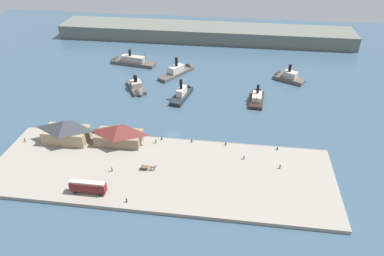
{
  "coord_description": "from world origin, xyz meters",
  "views": [
    {
      "loc": [
        22.18,
        -109.4,
        74.76
      ],
      "look_at": [
        6.83,
        2.95,
        2.0
      ],
      "focal_mm": 33.61,
      "sensor_mm": 36.0,
      "label": 1
    }
  ],
  "objects_px": {
    "ferry_mid_harbor": "(183,93)",
    "ferry_outer_harbor": "(257,97)",
    "ferry_shed_customs_shed": "(66,131)",
    "pedestrian_at_waters_edge": "(280,167)",
    "ferry_near_quay": "(137,88)",
    "pedestrian_walking_west": "(112,169)",
    "ferry_approaching_west": "(129,61)",
    "mooring_post_center_west": "(192,141)",
    "street_tram": "(88,186)",
    "ferry_shed_central_terminal": "(118,134)",
    "ferry_departing_north": "(286,77)",
    "pedestrian_near_cart": "(244,157)",
    "mooring_post_west": "(162,139)",
    "mooring_post_east": "(277,149)",
    "ferry_moored_west": "(180,71)",
    "pedestrian_near_west_shed": "(127,200)",
    "mooring_post_center_east": "(226,144)",
    "horse_cart": "(148,167)",
    "pedestrian_walking_east": "(156,141)",
    "pedestrian_near_east_shed": "(25,140)"
  },
  "relations": [
    {
      "from": "ferry_departing_north",
      "to": "pedestrian_walking_west",
      "type": "bearing_deg",
      "value": -127.23
    },
    {
      "from": "mooring_post_east",
      "to": "ferry_outer_harbor",
      "type": "xyz_separation_m",
      "value": [
        -6.31,
        38.67,
        -0.41
      ]
    },
    {
      "from": "pedestrian_near_cart",
      "to": "mooring_post_west",
      "type": "relative_size",
      "value": 1.69
    },
    {
      "from": "ferry_mid_harbor",
      "to": "horse_cart",
      "type": "bearing_deg",
      "value": -93.08
    },
    {
      "from": "mooring_post_center_west",
      "to": "pedestrian_near_cart",
      "type": "bearing_deg",
      "value": -22.25
    },
    {
      "from": "ferry_near_quay",
      "to": "pedestrian_walking_west",
      "type": "bearing_deg",
      "value": -82.58
    },
    {
      "from": "horse_cart",
      "to": "ferry_approaching_west",
      "type": "height_order",
      "value": "ferry_approaching_west"
    },
    {
      "from": "mooring_post_center_west",
      "to": "horse_cart",
      "type": "bearing_deg",
      "value": -124.35
    },
    {
      "from": "pedestrian_walking_east",
      "to": "ferry_mid_harbor",
      "type": "height_order",
      "value": "ferry_mid_harbor"
    },
    {
      "from": "pedestrian_near_cart",
      "to": "ferry_outer_harbor",
      "type": "bearing_deg",
      "value": 83.64
    },
    {
      "from": "mooring_post_center_east",
      "to": "ferry_outer_harbor",
      "type": "distance_m",
      "value": 40.06
    },
    {
      "from": "pedestrian_walking_west",
      "to": "mooring_post_east",
      "type": "distance_m",
      "value": 56.28
    },
    {
      "from": "street_tram",
      "to": "mooring_post_center_west",
      "type": "relative_size",
      "value": 12.0
    },
    {
      "from": "street_tram",
      "to": "pedestrian_near_cart",
      "type": "height_order",
      "value": "street_tram"
    },
    {
      "from": "ferry_moored_west",
      "to": "ferry_mid_harbor",
      "type": "relative_size",
      "value": 1.16
    },
    {
      "from": "horse_cart",
      "to": "pedestrian_near_east_shed",
      "type": "distance_m",
      "value": 48.18
    },
    {
      "from": "pedestrian_at_waters_edge",
      "to": "mooring_post_center_west",
      "type": "bearing_deg",
      "value": 160.0
    },
    {
      "from": "horse_cart",
      "to": "ferry_approaching_west",
      "type": "bearing_deg",
      "value": 110.02
    },
    {
      "from": "mooring_post_center_west",
      "to": "street_tram",
      "type": "bearing_deg",
      "value": -131.51
    },
    {
      "from": "ferry_outer_harbor",
      "to": "ferry_near_quay",
      "type": "bearing_deg",
      "value": 179.06
    },
    {
      "from": "ferry_near_quay",
      "to": "ferry_departing_north",
      "type": "bearing_deg",
      "value": 17.51
    },
    {
      "from": "ferry_shed_central_terminal",
      "to": "ferry_departing_north",
      "type": "distance_m",
      "value": 90.49
    },
    {
      "from": "ferry_moored_west",
      "to": "mooring_post_center_west",
      "type": "bearing_deg",
      "value": -76.75
    },
    {
      "from": "ferry_shed_customs_shed",
      "to": "ferry_outer_harbor",
      "type": "relative_size",
      "value": 0.92
    },
    {
      "from": "ferry_mid_harbor",
      "to": "ferry_shed_customs_shed",
      "type": "bearing_deg",
      "value": -130.26
    },
    {
      "from": "ferry_shed_central_terminal",
      "to": "ferry_near_quay",
      "type": "height_order",
      "value": "ferry_shed_central_terminal"
    },
    {
      "from": "mooring_post_center_east",
      "to": "horse_cart",
      "type": "bearing_deg",
      "value": -144.65
    },
    {
      "from": "mooring_post_east",
      "to": "ferry_near_quay",
      "type": "distance_m",
      "value": 72.38
    },
    {
      "from": "ferry_mid_harbor",
      "to": "ferry_outer_harbor",
      "type": "height_order",
      "value": "ferry_mid_harbor"
    },
    {
      "from": "street_tram",
      "to": "mooring_post_west",
      "type": "distance_m",
      "value": 33.94
    },
    {
      "from": "mooring_post_center_east",
      "to": "ferry_departing_north",
      "type": "xyz_separation_m",
      "value": [
        25.82,
        60.88,
        -0.14
      ]
    },
    {
      "from": "street_tram",
      "to": "ferry_mid_harbor",
      "type": "bearing_deg",
      "value": 75.17
    },
    {
      "from": "pedestrian_near_cart",
      "to": "ferry_approaching_west",
      "type": "xyz_separation_m",
      "value": [
        -61.95,
        76.86,
        -0.29
      ]
    },
    {
      "from": "ferry_approaching_west",
      "to": "mooring_post_center_west",
      "type": "bearing_deg",
      "value": -57.95
    },
    {
      "from": "mooring_post_west",
      "to": "ferry_approaching_west",
      "type": "height_order",
      "value": "ferry_approaching_west"
    },
    {
      "from": "ferry_shed_central_terminal",
      "to": "ferry_near_quay",
      "type": "relative_size",
      "value": 0.94
    },
    {
      "from": "pedestrian_walking_west",
      "to": "ferry_moored_west",
      "type": "xyz_separation_m",
      "value": [
        8.6,
        80.57,
        -0.49
      ]
    },
    {
      "from": "ferry_departing_north",
      "to": "pedestrian_at_waters_edge",
      "type": "bearing_deg",
      "value": -96.2
    },
    {
      "from": "street_tram",
      "to": "pedestrian_walking_west",
      "type": "xyz_separation_m",
      "value": [
        3.65,
        10.46,
        -1.61
      ]
    },
    {
      "from": "ferry_approaching_west",
      "to": "street_tram",
      "type": "bearing_deg",
      "value": -80.44
    },
    {
      "from": "mooring_post_east",
      "to": "pedestrian_near_cart",
      "type": "bearing_deg",
      "value": -148.43
    },
    {
      "from": "horse_cart",
      "to": "ferry_mid_harbor",
      "type": "height_order",
      "value": "ferry_mid_harbor"
    },
    {
      "from": "pedestrian_near_west_shed",
      "to": "ferry_outer_harbor",
      "type": "height_order",
      "value": "ferry_outer_harbor"
    },
    {
      "from": "ferry_near_quay",
      "to": "ferry_moored_west",
      "type": "bearing_deg",
      "value": 53.59
    },
    {
      "from": "mooring_post_west",
      "to": "ferry_moored_west",
      "type": "height_order",
      "value": "ferry_moored_west"
    },
    {
      "from": "pedestrian_at_waters_edge",
      "to": "pedestrian_walking_west",
      "type": "relative_size",
      "value": 0.97
    },
    {
      "from": "ferry_shed_central_terminal",
      "to": "mooring_post_center_west",
      "type": "relative_size",
      "value": 18.06
    },
    {
      "from": "horse_cart",
      "to": "mooring_post_west",
      "type": "distance_m",
      "value": 17.29
    },
    {
      "from": "pedestrian_walking_west",
      "to": "ferry_approaching_west",
      "type": "bearing_deg",
      "value": 102.92
    },
    {
      "from": "pedestrian_at_waters_edge",
      "to": "ferry_near_quay",
      "type": "height_order",
      "value": "ferry_near_quay"
    }
  ]
}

